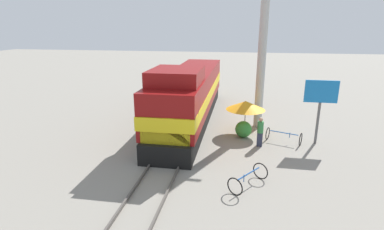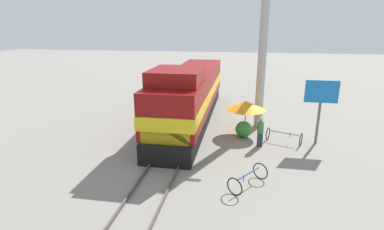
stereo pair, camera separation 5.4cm
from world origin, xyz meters
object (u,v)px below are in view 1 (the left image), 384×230
(bicycle, at_px, (284,136))
(person_bystander, at_px, (260,131))
(locomotive, at_px, (190,96))
(vendor_umbrella, at_px, (246,105))
(utility_pole, at_px, (262,55))
(billboard_sign, at_px, (321,97))
(bicycle_spare, at_px, (248,178))

(bicycle, bearing_deg, person_bystander, 140.30)
(locomotive, xyz_separation_m, person_bystander, (4.63, -3.69, -0.99))
(vendor_umbrella, xyz_separation_m, person_bystander, (0.84, -2.01, -0.90))
(utility_pole, xyz_separation_m, person_bystander, (-0.04, -3.56, -3.82))
(locomotive, relative_size, billboard_sign, 4.16)
(vendor_umbrella, bearing_deg, billboard_sign, -14.22)
(person_bystander, height_order, bicycle, person_bystander)
(locomotive, height_order, vendor_umbrella, locomotive)
(utility_pole, height_order, billboard_sign, utility_pole)
(utility_pole, bearing_deg, vendor_umbrella, -119.38)
(locomotive, distance_m, bicycle_spare, 9.32)
(person_bystander, relative_size, bicycle, 0.81)
(locomotive, height_order, billboard_sign, locomotive)
(locomotive, relative_size, vendor_umbrella, 6.35)
(utility_pole, bearing_deg, billboard_sign, -39.03)
(vendor_umbrella, relative_size, bicycle, 1.16)
(locomotive, bearing_deg, utility_pole, -1.52)
(billboard_sign, bearing_deg, bicycle, -174.00)
(person_bystander, height_order, bicycle_spare, person_bystander)
(utility_pole, relative_size, vendor_umbrella, 3.90)
(person_bystander, bearing_deg, locomotive, 141.50)
(vendor_umbrella, bearing_deg, bicycle_spare, -88.68)
(utility_pole, relative_size, billboard_sign, 2.55)
(billboard_sign, relative_size, bicycle, 1.77)
(locomotive, bearing_deg, bicycle_spare, -64.56)
(utility_pole, xyz_separation_m, bicycle_spare, (-0.72, -8.18, -4.34))
(bicycle, bearing_deg, vendor_umbrella, 82.58)
(person_bystander, distance_m, bicycle_spare, 4.69)
(utility_pole, distance_m, person_bystander, 5.22)
(utility_pole, xyz_separation_m, vendor_umbrella, (-0.87, -1.55, -2.91))
(bicycle, bearing_deg, utility_pole, 47.43)
(billboard_sign, xyz_separation_m, bicycle_spare, (-3.90, -5.60, -2.37))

